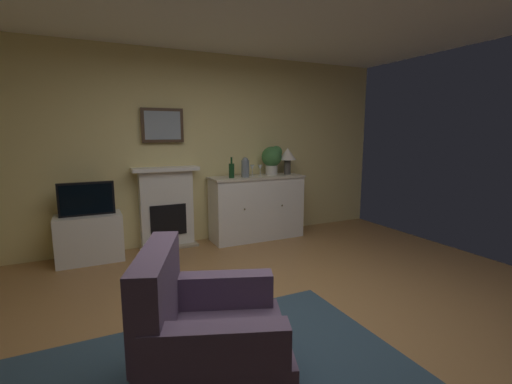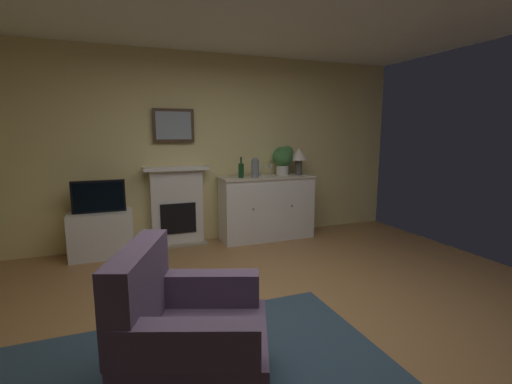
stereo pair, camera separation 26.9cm
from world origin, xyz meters
name	(u,v)px [view 2 (the right image)]	position (x,y,z in m)	size (l,w,h in m)	color
ground_plane	(281,331)	(0.00, 0.00, -0.05)	(6.13, 5.27, 0.10)	#9E7042
wall_rear	(205,149)	(0.00, 2.61, 1.32)	(6.13, 0.06, 2.64)	#EAD68C
area_rug	(198,378)	(-0.77, -0.40, 0.01)	(2.57, 1.65, 0.02)	#2D4251
fireplace_unit	(177,206)	(-0.44, 2.48, 0.55)	(0.87, 0.30, 1.10)	white
framed_picture	(174,126)	(-0.44, 2.52, 1.65)	(0.55, 0.04, 0.45)	#473323
sideboard_cabinet	(267,207)	(0.83, 2.30, 0.47)	(1.38, 0.49, 0.93)	white
table_lamp	(299,156)	(1.35, 2.30, 1.21)	(0.26, 0.26, 0.40)	#4C4742
wine_bottle	(241,170)	(0.43, 2.27, 1.04)	(0.08, 0.08, 0.29)	#193F1E
wine_glass_left	(262,168)	(0.77, 2.31, 1.05)	(0.07, 0.07, 0.16)	silver
wine_glass_center	(270,168)	(0.88, 2.27, 1.05)	(0.07, 0.07, 0.16)	silver
vase_decorative	(255,167)	(0.63, 2.25, 1.07)	(0.11, 0.11, 0.28)	slate
tv_cabinet	(102,234)	(-1.42, 2.32, 0.29)	(0.75, 0.42, 0.58)	white
tv_set	(99,197)	(-1.42, 2.29, 0.78)	(0.62, 0.07, 0.40)	black
potted_plant_small	(283,158)	(1.11, 2.35, 1.19)	(0.30, 0.30, 0.43)	beige
armchair	(187,336)	(-0.85, -0.51, 0.38)	(1.02, 1.00, 0.92)	#604C66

